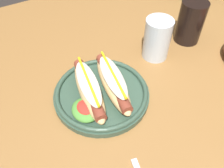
# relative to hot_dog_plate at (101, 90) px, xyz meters

# --- Properties ---
(dining_table) EXTENTS (1.20, 0.95, 0.74)m
(dining_table) POSITION_rel_hot_dog_plate_xyz_m (0.03, 0.20, -0.13)
(dining_table) COLOR olive
(dining_table) RESTS_ON ground_plane
(hot_dog_plate) EXTENTS (0.24, 0.24, 0.08)m
(hot_dog_plate) POSITION_rel_hot_dog_plate_xyz_m (0.00, 0.00, 0.00)
(hot_dog_plate) COLOR #334C3D
(hot_dog_plate) RESTS_ON dining_table
(soda_cup) EXTENTS (0.08, 0.08, 0.13)m
(soda_cup) POSITION_rel_hot_dog_plate_xyz_m (-0.07, 0.34, 0.04)
(soda_cup) COLOR black
(soda_cup) RESTS_ON dining_table
(water_cup) EXTENTS (0.07, 0.07, 0.12)m
(water_cup) POSITION_rel_hot_dog_plate_xyz_m (-0.06, 0.21, 0.03)
(water_cup) COLOR silver
(water_cup) RESTS_ON dining_table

